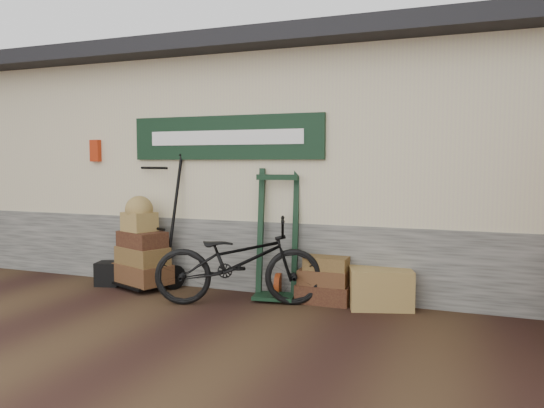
% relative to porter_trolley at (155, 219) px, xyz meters
% --- Properties ---
extents(ground, '(80.00, 80.00, 0.00)m').
position_rel_porter_trolley_xyz_m(ground, '(1.27, -0.84, -0.90)').
color(ground, black).
rests_on(ground, ground).
extents(station_building, '(14.40, 4.10, 3.20)m').
position_rel_porter_trolley_xyz_m(station_building, '(1.27, 1.89, 0.72)').
color(station_building, '#4C4C47').
rests_on(station_building, ground).
extents(porter_trolley, '(1.08, 0.95, 1.79)m').
position_rel_porter_trolley_xyz_m(porter_trolley, '(0.00, 0.00, 0.00)').
color(porter_trolley, black).
rests_on(porter_trolley, ground).
extents(green_barrow, '(0.63, 0.55, 1.56)m').
position_rel_porter_trolley_xyz_m(green_barrow, '(1.72, 0.01, -0.11)').
color(green_barrow, black).
rests_on(green_barrow, ground).
extents(suitcase_stack, '(0.63, 0.40, 0.55)m').
position_rel_porter_trolley_xyz_m(suitcase_stack, '(2.31, 0.01, -0.62)').
color(suitcase_stack, '#331610').
rests_on(suitcase_stack, ground).
extents(wicker_hamper, '(0.79, 0.63, 0.45)m').
position_rel_porter_trolley_xyz_m(wicker_hamper, '(2.97, 0.01, -0.67)').
color(wicker_hamper, olive).
rests_on(wicker_hamper, ground).
extents(black_trunk, '(0.37, 0.34, 0.31)m').
position_rel_porter_trolley_xyz_m(black_trunk, '(-0.60, -0.19, -0.74)').
color(black_trunk, black).
rests_on(black_trunk, ground).
extents(bicycle, '(1.30, 2.04, 1.12)m').
position_rel_porter_trolley_xyz_m(bicycle, '(1.41, -0.44, -0.33)').
color(bicycle, black).
rests_on(bicycle, ground).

